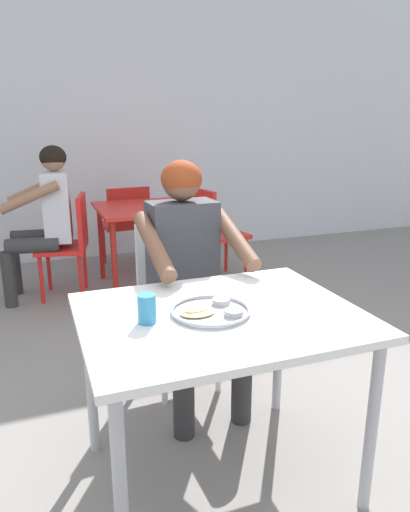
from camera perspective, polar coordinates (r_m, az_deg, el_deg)
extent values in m
cube|color=gray|center=(2.24, 3.03, -24.51)|extent=(12.00, 12.00, 0.05)
cube|color=silver|center=(5.18, -13.46, 18.63)|extent=(12.00, 0.12, 3.40)
cube|color=white|center=(1.79, 1.84, -7.26)|extent=(1.04, 0.81, 0.03)
cylinder|color=#B2B2B7|center=(1.60, -10.15, -26.47)|extent=(0.04, 0.04, 0.71)
cylinder|color=#B2B2B7|center=(1.93, 19.48, -18.91)|extent=(0.04, 0.04, 0.71)
cylinder|color=#B2B2B7|center=(2.16, -13.66, -14.33)|extent=(0.04, 0.04, 0.71)
cylinder|color=#B2B2B7|center=(2.42, 8.89, -10.64)|extent=(0.04, 0.04, 0.71)
cylinder|color=#B7BABF|center=(1.77, 0.66, -6.87)|extent=(0.30, 0.30, 0.01)
torus|color=#B7BABF|center=(1.77, 0.66, -6.54)|extent=(0.30, 0.30, 0.01)
cylinder|color=#B2B5BA|center=(1.74, 3.48, -6.85)|extent=(0.07, 0.07, 0.02)
cylinder|color=#B77F23|center=(1.74, 3.48, -6.72)|extent=(0.06, 0.06, 0.01)
cylinder|color=#B2B5BA|center=(1.84, 1.96, -5.49)|extent=(0.07, 0.07, 0.02)
cylinder|color=#C65119|center=(1.84, 1.96, -5.37)|extent=(0.06, 0.06, 0.01)
ellipsoid|color=#DBB77A|center=(1.75, -0.95, -6.83)|extent=(0.13, 0.10, 0.01)
ellipsoid|color=tan|center=(1.76, -1.12, -6.44)|extent=(0.10, 0.08, 0.01)
cylinder|color=#338CBF|center=(1.69, -7.04, -6.33)|extent=(0.07, 0.07, 0.11)
cylinder|color=#593319|center=(1.68, -7.08, -5.32)|extent=(0.06, 0.06, 0.02)
cube|color=silver|center=(2.58, -2.98, -6.35)|extent=(0.41, 0.43, 0.04)
cube|color=silver|center=(2.67, -4.45, -0.35)|extent=(0.37, 0.05, 0.42)
cylinder|color=silver|center=(2.59, 1.65, -11.89)|extent=(0.03, 0.03, 0.43)
cylinder|color=silver|center=(2.50, -4.98, -13.15)|extent=(0.03, 0.03, 0.43)
cylinder|color=silver|center=(2.87, -1.13, -9.04)|extent=(0.03, 0.03, 0.43)
cylinder|color=silver|center=(2.78, -7.14, -10.03)|extent=(0.03, 0.03, 0.43)
cylinder|color=#2F2F2F|center=(2.36, 4.47, -14.49)|extent=(0.10, 0.10, 0.47)
cylinder|color=#2F2F2F|center=(2.40, 2.41, -6.64)|extent=(0.14, 0.40, 0.12)
cylinder|color=#2F2F2F|center=(2.26, -2.59, -16.03)|extent=(0.10, 0.10, 0.47)
cylinder|color=#2F2F2F|center=(2.30, -4.44, -7.75)|extent=(0.14, 0.40, 0.12)
cube|color=#3F3F47|center=(2.43, -2.74, 0.35)|extent=(0.35, 0.21, 0.54)
cylinder|color=brown|center=(2.32, 3.53, 2.32)|extent=(0.10, 0.46, 0.25)
cylinder|color=brown|center=(2.17, -6.20, 1.30)|extent=(0.10, 0.46, 0.25)
sphere|color=brown|center=(2.36, -2.86, 8.98)|extent=(0.19, 0.19, 0.19)
ellipsoid|color=maroon|center=(2.36, -2.86, 9.32)|extent=(0.21, 0.20, 0.18)
cube|color=red|center=(4.10, -7.52, 5.74)|extent=(0.77, 0.83, 0.03)
cylinder|color=#AD1E18|center=(3.78, -10.86, -0.90)|extent=(0.04, 0.04, 0.69)
cylinder|color=#AD1E18|center=(3.94, -1.55, 0.05)|extent=(0.04, 0.04, 0.69)
cylinder|color=#AD1E18|center=(4.46, -12.44, 1.60)|extent=(0.04, 0.04, 0.69)
cylinder|color=#AD1E18|center=(4.59, -4.43, 2.34)|extent=(0.04, 0.04, 0.69)
cube|color=red|center=(4.07, -16.88, 0.96)|extent=(0.47, 0.48, 0.04)
cube|color=red|center=(4.00, -14.61, 4.18)|extent=(0.12, 0.39, 0.41)
cylinder|color=red|center=(4.01, -19.14, -2.74)|extent=(0.03, 0.03, 0.40)
cylinder|color=red|center=(4.31, -18.34, -1.35)|extent=(0.03, 0.03, 0.40)
cylinder|color=red|center=(3.96, -14.77, -2.61)|extent=(0.03, 0.03, 0.40)
cylinder|color=red|center=(4.27, -14.29, -1.21)|extent=(0.03, 0.03, 0.40)
cube|color=red|center=(4.33, 1.95, 2.50)|extent=(0.49, 0.48, 0.04)
cube|color=red|center=(4.17, -0.25, 5.19)|extent=(0.11, 0.38, 0.42)
cylinder|color=red|center=(4.60, 2.57, 0.53)|extent=(0.03, 0.03, 0.40)
cylinder|color=red|center=(4.35, 4.97, -0.43)|extent=(0.03, 0.03, 0.40)
cylinder|color=red|center=(4.42, -1.07, -0.10)|extent=(0.03, 0.03, 0.40)
cylinder|color=red|center=(4.16, 1.22, -1.14)|extent=(0.03, 0.03, 0.40)
cube|color=red|center=(4.81, -9.73, 3.76)|extent=(0.48, 0.45, 0.04)
cube|color=red|center=(4.60, -9.16, 5.82)|extent=(0.42, 0.08, 0.37)
cylinder|color=red|center=(4.97, -12.12, 1.40)|extent=(0.03, 0.03, 0.41)
cylinder|color=red|center=(5.06, -8.22, 1.87)|extent=(0.03, 0.03, 0.41)
cylinder|color=red|center=(4.67, -11.11, 0.51)|extent=(0.03, 0.03, 0.41)
cylinder|color=red|center=(4.77, -6.99, 1.02)|extent=(0.03, 0.03, 0.41)
cylinder|color=#343434|center=(4.03, -22.58, -2.64)|extent=(0.10, 0.10, 0.45)
cylinder|color=#343434|center=(3.93, -20.12, 1.20)|extent=(0.41, 0.17, 0.12)
cylinder|color=#343434|center=(4.31, -21.99, -1.39)|extent=(0.10, 0.10, 0.45)
cylinder|color=#343434|center=(4.21, -19.68, 2.22)|extent=(0.41, 0.17, 0.12)
cube|color=silver|center=(4.00, -17.41, 5.74)|extent=(0.24, 0.36, 0.55)
cylinder|color=#996B4C|center=(3.79, -20.46, 6.64)|extent=(0.46, 0.13, 0.25)
cylinder|color=#996B4C|center=(4.20, -19.83, 7.52)|extent=(0.46, 0.13, 0.25)
sphere|color=#996B4C|center=(3.95, -17.87, 11.09)|extent=(0.19, 0.19, 0.19)
ellipsoid|color=black|center=(3.95, -17.89, 11.30)|extent=(0.21, 0.20, 0.18)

